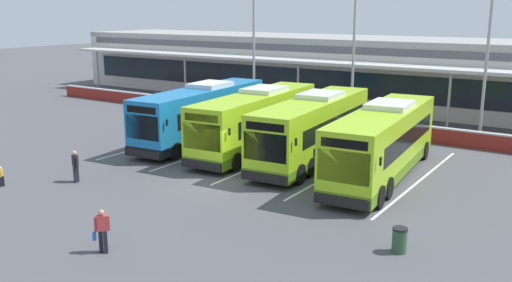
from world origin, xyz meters
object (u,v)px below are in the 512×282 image
object	(u,v)px
coach_bus_left_centre	(257,122)
litter_bin	(399,240)
pedestrian_in_dark_coat	(75,165)
pedestrian_with_handbag	(102,230)
lamp_post_west	(254,38)
pedestrian_child	(1,176)
lamp_post_centre	(354,40)
coach_bus_right_centre	(383,143)
coach_bus_leftmost	(203,115)
coach_bus_centre	(313,129)
lamp_post_east	(488,44)

from	to	relation	value
coach_bus_left_centre	litter_bin	bearing A→B (deg)	-37.55
pedestrian_in_dark_coat	litter_bin	xyz separation A→B (m)	(16.35, 0.95, -0.41)
pedestrian_with_handbag	litter_bin	world-z (taller)	pedestrian_with_handbag
pedestrian_with_handbag	lamp_post_west	size ratio (longest dim) A/B	0.15
pedestrian_child	litter_bin	xyz separation A→B (m)	(18.82, 3.43, -0.07)
lamp_post_centre	litter_bin	world-z (taller)	lamp_post_centre
coach_bus_right_centre	litter_bin	size ratio (longest dim) A/B	13.25
coach_bus_right_centre	pedestrian_in_dark_coat	distance (m)	15.61
pedestrian_child	lamp_post_centre	size ratio (longest dim) A/B	0.09
pedestrian_in_dark_coat	pedestrian_child	world-z (taller)	pedestrian_in_dark_coat
coach_bus_leftmost	pedestrian_in_dark_coat	xyz separation A→B (m)	(0.25, -10.43, -0.91)
coach_bus_centre	lamp_post_west	world-z (taller)	lamp_post_west
coach_bus_left_centre	coach_bus_right_centre	distance (m)	8.56
coach_bus_centre	coach_bus_right_centre	size ratio (longest dim) A/B	1.00
coach_bus_leftmost	coach_bus_left_centre	bearing A→B (deg)	0.40
coach_bus_leftmost	coach_bus_right_centre	world-z (taller)	same
pedestrian_child	pedestrian_in_dark_coat	bearing A→B (deg)	45.15
coach_bus_right_centre	lamp_post_west	distance (m)	19.06
coach_bus_leftmost	litter_bin	bearing A→B (deg)	-29.71
litter_bin	lamp_post_west	bearing A→B (deg)	134.84
coach_bus_left_centre	pedestrian_with_handbag	size ratio (longest dim) A/B	7.61
pedestrian_with_handbag	pedestrian_child	world-z (taller)	pedestrian_with_handbag
pedestrian_with_handbag	pedestrian_child	size ratio (longest dim) A/B	1.61
lamp_post_west	coach_bus_right_centre	bearing A→B (deg)	-35.30
coach_bus_centre	pedestrian_in_dark_coat	xyz separation A→B (m)	(-7.91, -10.40, -0.91)
coach_bus_centre	pedestrian_with_handbag	distance (m)	15.34
coach_bus_left_centre	lamp_post_west	xyz separation A→B (m)	(-6.63, 9.59, 4.50)
pedestrian_child	litter_bin	world-z (taller)	pedestrian_child
coach_bus_left_centre	lamp_post_east	distance (m)	15.89
coach_bus_centre	lamp_post_east	distance (m)	13.57
lamp_post_east	coach_bus_left_centre	bearing A→B (deg)	-135.27
pedestrian_with_handbag	pedestrian_child	bearing A→B (deg)	166.41
coach_bus_centre	coach_bus_leftmost	bearing A→B (deg)	179.81
coach_bus_left_centre	lamp_post_east	world-z (taller)	lamp_post_east
pedestrian_in_dark_coat	lamp_post_west	world-z (taller)	lamp_post_west
pedestrian_with_handbag	lamp_post_west	xyz separation A→B (m)	(-10.19, 24.96, 5.43)
coach_bus_leftmost	lamp_post_east	world-z (taller)	lamp_post_east
coach_bus_right_centre	pedestrian_in_dark_coat	size ratio (longest dim) A/B	7.61
coach_bus_left_centre	coach_bus_centre	world-z (taller)	same
coach_bus_right_centre	lamp_post_west	size ratio (longest dim) A/B	1.12
pedestrian_in_dark_coat	lamp_post_west	distance (m)	20.94
pedestrian_child	lamp_post_east	distance (m)	29.86
coach_bus_left_centre	coach_bus_right_centre	bearing A→B (deg)	-7.45
coach_bus_centre	lamp_post_west	xyz separation A→B (m)	(-10.55, 9.65, 4.50)
coach_bus_centre	lamp_post_west	size ratio (longest dim) A/B	1.12
coach_bus_centre	pedestrian_child	bearing A→B (deg)	-128.85
coach_bus_leftmost	pedestrian_child	world-z (taller)	coach_bus_leftmost
pedestrian_in_dark_coat	lamp_post_east	bearing A→B (deg)	55.04
lamp_post_east	litter_bin	distance (m)	21.11
lamp_post_centre	litter_bin	xyz separation A→B (m)	(10.63, -19.71, -5.82)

